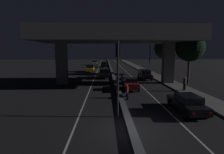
# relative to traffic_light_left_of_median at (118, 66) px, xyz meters

# --- Properties ---
(ground_plane) EXTENTS (200.00, 200.00, 0.00)m
(ground_plane) POSITION_rel_traffic_light_left_of_median_xyz_m (0.65, -2.34, -3.79)
(ground_plane) COLOR black
(lane_line_left_inner) EXTENTS (0.12, 126.00, 0.00)m
(lane_line_left_inner) POSITION_rel_traffic_light_left_of_median_xyz_m (-2.90, 32.66, -3.79)
(lane_line_left_inner) COLOR beige
(lane_line_left_inner) RESTS_ON ground_plane
(lane_line_right_inner) EXTENTS (0.12, 126.00, 0.00)m
(lane_line_right_inner) POSITION_rel_traffic_light_left_of_median_xyz_m (4.21, 32.66, -3.79)
(lane_line_right_inner) COLOR beige
(lane_line_right_inner) RESTS_ON ground_plane
(median_divider) EXTENTS (0.51, 126.00, 0.26)m
(median_divider) POSITION_rel_traffic_light_left_of_median_xyz_m (0.65, 32.66, -3.66)
(median_divider) COLOR #4C4C51
(median_divider) RESTS_ON ground_plane
(sidewalk_right) EXTENTS (2.62, 126.00, 0.13)m
(sidewalk_right) POSITION_rel_traffic_light_left_of_median_xyz_m (9.12, 25.66, -3.73)
(sidewalk_right) COLOR #5B5956
(sidewalk_right) RESTS_ON ground_plane
(elevated_overpass) EXTENTS (22.81, 10.16, 9.10)m
(elevated_overpass) POSITION_rel_traffic_light_left_of_median_xyz_m (0.65, 13.76, 3.25)
(elevated_overpass) COLOR slate
(elevated_overpass) RESTS_ON ground_plane
(traffic_light_left_of_median) EXTENTS (0.30, 0.49, 5.59)m
(traffic_light_left_of_median) POSITION_rel_traffic_light_left_of_median_xyz_m (0.00, 0.00, 0.00)
(traffic_light_left_of_median) COLOR black
(traffic_light_left_of_median) RESTS_ON ground_plane
(street_lamp) EXTENTS (2.76, 0.32, 8.61)m
(street_lamp) POSITION_rel_traffic_light_left_of_median_xyz_m (7.81, 22.92, 1.30)
(street_lamp) COLOR #2D2D30
(street_lamp) RESTS_ON ground_plane
(car_black_lead) EXTENTS (1.84, 4.45, 1.44)m
(car_black_lead) POSITION_rel_traffic_light_left_of_median_xyz_m (5.63, 0.75, -3.03)
(car_black_lead) COLOR black
(car_black_lead) RESTS_ON ground_plane
(car_dark_red_second) EXTENTS (1.94, 4.03, 1.51)m
(car_dark_red_second) POSITION_rel_traffic_light_left_of_median_xyz_m (2.32, 9.29, -3.03)
(car_dark_red_second) COLOR #591414
(car_dark_red_second) RESTS_ON ground_plane
(car_black_third) EXTENTS (2.06, 4.80, 1.73)m
(car_black_third) POSITION_rel_traffic_light_left_of_median_xyz_m (6.06, 17.66, -2.89)
(car_black_third) COLOR black
(car_black_third) RESTS_ON ground_plane
(car_black_lead_oncoming) EXTENTS (2.06, 4.46, 1.65)m
(car_black_lead_oncoming) POSITION_rel_traffic_light_left_of_median_xyz_m (-1.04, 19.56, -2.94)
(car_black_lead_oncoming) COLOR black
(car_black_lead_oncoming) RESTS_ON ground_plane
(car_taxi_yellow_second_oncoming) EXTENTS (1.97, 4.35, 1.73)m
(car_taxi_yellow_second_oncoming) POSITION_rel_traffic_light_left_of_median_xyz_m (-4.51, 29.65, -2.91)
(car_taxi_yellow_second_oncoming) COLOR gold
(car_taxi_yellow_second_oncoming) RESTS_ON ground_plane
(car_black_third_oncoming) EXTENTS (1.99, 4.18, 1.71)m
(car_black_third_oncoming) POSITION_rel_traffic_light_left_of_median_xyz_m (-1.34, 42.44, -2.91)
(car_black_third_oncoming) COLOR black
(car_black_third_oncoming) RESTS_ON ground_plane
(car_silver_fourth_oncoming) EXTENTS (2.09, 4.12, 1.59)m
(car_silver_fourth_oncoming) POSITION_rel_traffic_light_left_of_median_xyz_m (-4.74, 51.09, -3.00)
(car_silver_fourth_oncoming) COLOR gray
(car_silver_fourth_oncoming) RESTS_ON ground_plane
(motorcycle_blue_filtering_near) EXTENTS (0.32, 1.75, 1.50)m
(motorcycle_blue_filtering_near) POSITION_rel_traffic_light_left_of_median_xyz_m (1.32, 5.09, -3.15)
(motorcycle_blue_filtering_near) COLOR black
(motorcycle_blue_filtering_near) RESTS_ON ground_plane
(motorcycle_red_filtering_mid) EXTENTS (0.33, 1.83, 1.42)m
(motorcycle_red_filtering_mid) POSITION_rel_traffic_light_left_of_median_xyz_m (1.65, 13.75, -3.18)
(motorcycle_red_filtering_mid) COLOR black
(motorcycle_red_filtering_mid) RESTS_ON ground_plane
(pedestrian_on_sidewalk) EXTENTS (0.38, 0.38, 1.67)m
(pedestrian_on_sidewalk) POSITION_rel_traffic_light_left_of_median_xyz_m (8.81, 8.14, -2.84)
(pedestrian_on_sidewalk) COLOR black
(pedestrian_on_sidewalk) RESTS_ON sidewalk_right
(roadside_tree_kerbside_near) EXTENTS (4.19, 4.19, 7.56)m
(roadside_tree_kerbside_near) POSITION_rel_traffic_light_left_of_median_xyz_m (11.57, 13.06, 1.65)
(roadside_tree_kerbside_near) COLOR #38281C
(roadside_tree_kerbside_near) RESTS_ON ground_plane
(roadside_tree_kerbside_mid) EXTENTS (4.62, 4.62, 7.89)m
(roadside_tree_kerbside_mid) POSITION_rel_traffic_light_left_of_median_xyz_m (11.75, 24.14, 1.77)
(roadside_tree_kerbside_mid) COLOR #2D2116
(roadside_tree_kerbside_mid) RESTS_ON ground_plane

